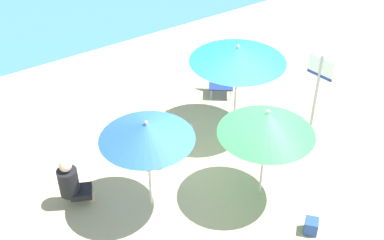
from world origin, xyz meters
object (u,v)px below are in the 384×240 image
beach_chair_c (221,79)px  person_a (71,183)px  umbrella_green (267,123)px  person_b (152,142)px  umbrella_teal (238,54)px  warning_sign (317,88)px  beach_bag (311,226)px  umbrella_blue (147,131)px  beach_chair_b (175,129)px

beach_chair_c → person_a: 4.46m
umbrella_green → person_b: 2.44m
umbrella_teal → person_b: umbrella_teal is taller
warning_sign → beach_bag: 2.60m
umbrella_blue → person_b: (0.61, 1.00, -1.15)m
person_a → beach_bag: (2.93, -2.76, -0.34)m
person_b → warning_sign: (2.80, -1.33, 0.91)m
umbrella_green → person_a: bearing=150.0°
beach_chair_b → person_a: (-2.35, -0.44, 0.13)m
umbrella_teal → warning_sign: size_ratio=0.95×
umbrella_green → beach_chair_c: (1.41, 3.05, -1.19)m
beach_chair_c → beach_bag: 4.39m
umbrella_blue → umbrella_green: bearing=-26.5°
umbrella_blue → beach_chair_b: (1.26, 1.21, -1.24)m
umbrella_blue → beach_chair_b: size_ratio=2.43×
umbrella_green → umbrella_teal: size_ratio=0.95×
person_a → beach_bag: bearing=-18.9°
umbrella_blue → beach_bag: 3.08m
umbrella_green → umbrella_blue: umbrella_green is taller
beach_chair_b → umbrella_green: bearing=-46.5°
umbrella_blue → warning_sign: 3.44m
umbrella_teal → umbrella_green: bearing=-114.7°
person_a → warning_sign: size_ratio=0.47×
umbrella_teal → beach_chair_b: 1.91m
umbrella_teal → beach_bag: bearing=-103.7°
beach_chair_b → beach_bag: 3.26m
person_a → beach_bag: person_a is taller
umbrella_teal → person_a: 3.87m
umbrella_green → person_a: umbrella_green is taller
umbrella_teal → person_a: bearing=-176.6°
umbrella_teal → umbrella_blue: (-2.56, -0.98, -0.14)m
beach_bag → person_b: bearing=112.2°
person_a → person_b: bearing=32.4°
beach_chair_b → beach_bag: size_ratio=2.90×
beach_chair_c → person_a: person_a is taller
beach_chair_b → umbrella_teal: bearing=21.0°
umbrella_blue → person_b: umbrella_blue is taller
umbrella_blue → beach_bag: (1.84, -2.00, -1.45)m
umbrella_green → beach_chair_c: umbrella_green is taller
beach_chair_b → person_b: bearing=-131.6°
beach_chair_c → person_b: person_b is taller
umbrella_green → person_a: (-2.81, 1.62, -1.09)m
beach_chair_c → beach_bag: bearing=20.1°
umbrella_teal → umbrella_blue: size_ratio=1.08×
umbrella_green → umbrella_teal: 2.03m
person_a → umbrella_green: bearing=-5.6°
umbrella_blue → beach_bag: bearing=-47.4°
umbrella_teal → beach_chair_c: umbrella_teal is taller
beach_chair_b → beach_bag: beach_chair_b is taller
person_b → beach_chair_c: bearing=116.7°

